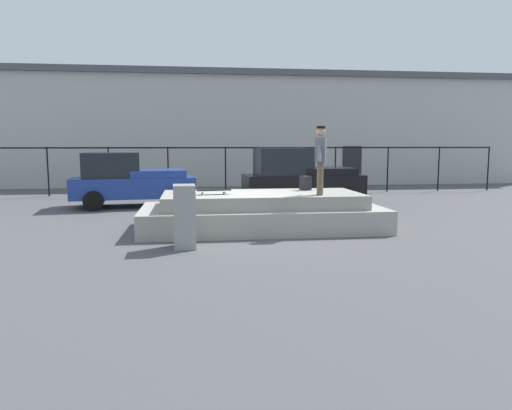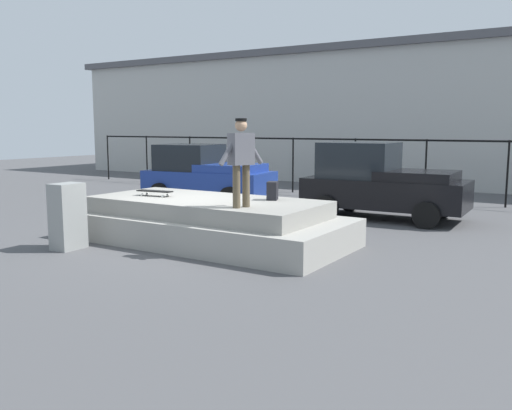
% 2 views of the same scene
% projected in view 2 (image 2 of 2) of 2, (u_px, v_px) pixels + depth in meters
% --- Properties ---
extents(ground_plane, '(60.00, 60.00, 0.00)m').
position_uv_depth(ground_plane, '(190.00, 242.00, 11.52)').
color(ground_plane, '#4C4C4F').
extents(concrete_ledge, '(5.94, 2.71, 0.91)m').
position_uv_depth(concrete_ledge, '(207.00, 222.00, 11.47)').
color(concrete_ledge, '#9E9B93').
rests_on(concrete_ledge, ground_plane).
extents(skateboarder, '(0.41, 0.96, 1.62)m').
position_uv_depth(skateboarder, '(241.00, 156.00, 10.03)').
color(skateboarder, brown).
rests_on(skateboarder, concrete_ledge).
extents(skateboard, '(0.84, 0.31, 0.12)m').
position_uv_depth(skateboard, '(155.00, 191.00, 11.82)').
color(skateboard, black).
rests_on(skateboard, concrete_ledge).
extents(backpack, '(0.29, 0.33, 0.37)m').
position_uv_depth(backpack, '(272.00, 191.00, 11.20)').
color(backpack, black).
rests_on(backpack, concrete_ledge).
extents(car_blue_pickup_near, '(4.20, 2.35, 1.83)m').
position_uv_depth(car_blue_pickup_near, '(205.00, 174.00, 17.54)').
color(car_blue_pickup_near, navy).
rests_on(car_blue_pickup_near, ground_plane).
extents(car_black_pickup_mid, '(4.18, 2.15, 1.98)m').
position_uv_depth(car_black_pickup_mid, '(380.00, 182.00, 14.34)').
color(car_black_pickup_mid, black).
rests_on(car_black_pickup_mid, ground_plane).
extents(utility_box, '(0.46, 0.61, 1.29)m').
position_uv_depth(utility_box, '(68.00, 216.00, 10.77)').
color(utility_box, gray).
rests_on(utility_box, ground_plane).
extents(fence_row, '(24.06, 0.06, 2.00)m').
position_uv_depth(fence_row, '(355.00, 156.00, 18.77)').
color(fence_row, black).
rests_on(fence_row, ground_plane).
extents(warehouse_building, '(34.44, 8.03, 5.77)m').
position_uv_depth(warehouse_building, '(419.00, 115.00, 24.74)').
color(warehouse_building, '#B2B2AD').
rests_on(warehouse_building, ground_plane).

